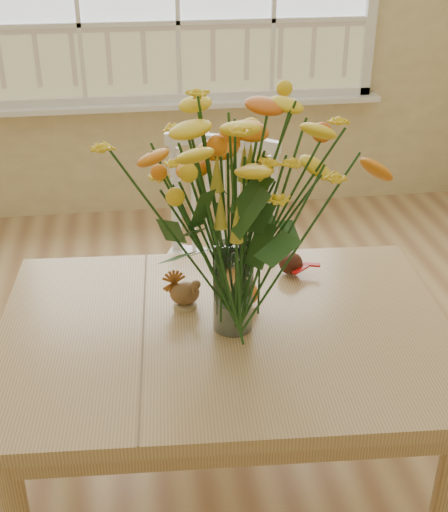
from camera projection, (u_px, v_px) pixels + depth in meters
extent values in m
cube|color=#A1754E|center=(241.00, 459.00, 2.46)|extent=(4.00, 4.50, 0.01)
cube|color=white|center=(181.00, 105.00, 4.04)|extent=(2.42, 0.12, 0.03)
cube|color=tan|center=(225.00, 333.00, 1.97)|extent=(1.36, 1.01, 0.04)
cube|color=tan|center=(225.00, 353.00, 2.00)|extent=(1.23, 0.88, 0.10)
cylinder|color=tan|center=(59.00, 362.00, 2.42)|extent=(0.07, 0.07, 0.66)
cylinder|color=tan|center=(443.00, 509.00, 1.84)|extent=(0.07, 0.07, 0.66)
cylinder|color=tan|center=(369.00, 347.00, 2.50)|extent=(0.07, 0.07, 0.66)
cube|color=white|center=(212.00, 280.00, 2.68)|extent=(0.58, 0.57, 0.05)
cube|color=white|center=(223.00, 203.00, 2.70)|extent=(0.43, 0.21, 0.51)
cylinder|color=white|center=(159.00, 347.00, 2.69)|extent=(0.04, 0.04, 0.44)
cylinder|color=white|center=(184.00, 304.00, 2.96)|extent=(0.04, 0.04, 0.44)
cylinder|color=white|center=(245.00, 360.00, 2.61)|extent=(0.04, 0.04, 0.44)
cylinder|color=white|center=(262.00, 315.00, 2.89)|extent=(0.04, 0.04, 0.44)
cylinder|color=white|center=(233.00, 288.00, 1.90)|extent=(0.11, 0.11, 0.26)
ellipsoid|color=#CC6818|center=(244.00, 295.00, 2.05)|extent=(0.09, 0.09, 0.07)
cylinder|color=#CCB78C|center=(185.00, 304.00, 2.05)|extent=(0.07, 0.07, 0.01)
ellipsoid|color=brown|center=(185.00, 293.00, 2.03)|extent=(0.09, 0.07, 0.07)
ellipsoid|color=#38160F|center=(291.00, 264.00, 2.22)|extent=(0.08, 0.08, 0.07)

